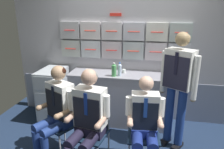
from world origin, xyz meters
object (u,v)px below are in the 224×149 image
object	(u,v)px
folding_chair_left	(66,116)
crew_member_standing	(178,82)
crew_member_left	(56,108)
crew_member_center	(88,117)
folding_chair_near_trolley	(144,126)
service_trolley	(53,93)
crew_member_near_trolley	(145,122)
folding_chair_center	(94,125)
water_bottle_tall	(114,70)
paper_cup_tan	(124,71)

from	to	relation	value
folding_chair_left	crew_member_standing	distance (m)	1.65
crew_member_left	crew_member_center	world-z (taller)	crew_member_center
folding_chair_near_trolley	service_trolley	bearing A→B (deg)	153.11
folding_chair_left	crew_member_near_trolley	size ratio (longest dim) A/B	0.69
crew_member_left	folding_chair_center	distance (m)	0.55
crew_member_left	water_bottle_tall	bearing A→B (deg)	55.22
service_trolley	crew_member_left	world-z (taller)	crew_member_left
folding_chair_near_trolley	crew_member_near_trolley	world-z (taller)	crew_member_near_trolley
folding_chair_center	paper_cup_tan	xyz separation A→B (m)	(0.25, 1.12, 0.43)
crew_member_left	crew_member_center	xyz separation A→B (m)	(0.49, -0.17, 0.02)
crew_member_center	service_trolley	bearing A→B (deg)	132.09
paper_cup_tan	crew_member_center	bearing A→B (deg)	-102.12
service_trolley	folding_chair_left	bearing A→B (deg)	-53.94
folding_chair_left	folding_chair_near_trolley	bearing A→B (deg)	-2.35
folding_chair_center	crew_member_near_trolley	distance (m)	0.69
service_trolley	crew_member_left	bearing A→B (deg)	-61.52
crew_member_center	folding_chair_left	bearing A→B (deg)	143.81
water_bottle_tall	crew_member_standing	bearing A→B (deg)	-21.39
folding_chair_center	folding_chair_near_trolley	bearing A→B (deg)	9.28
service_trolley	folding_chair_near_trolley	size ratio (longest dim) A/B	1.12
service_trolley	crew_member_near_trolley	world-z (taller)	crew_member_near_trolley
folding_chair_center	water_bottle_tall	xyz separation A→B (m)	(0.11, 0.91, 0.50)
folding_chair_left	paper_cup_tan	xyz separation A→B (m)	(0.69, 0.97, 0.43)
service_trolley	folding_chair_near_trolley	world-z (taller)	service_trolley
folding_chair_near_trolley	water_bottle_tall	bearing A→B (deg)	124.05
folding_chair_left	folding_chair_center	distance (m)	0.47
crew_member_left	folding_chair_left	bearing A→B (deg)	62.06
crew_member_center	folding_chair_center	bearing A→B (deg)	79.85
folding_chair_center	folding_chair_left	bearing A→B (deg)	161.22
crew_member_standing	folding_chair_left	bearing A→B (deg)	-166.13
folding_chair_center	water_bottle_tall	size ratio (longest dim) A/B	3.76
crew_member_left	crew_member_standing	world-z (taller)	crew_member_standing
paper_cup_tan	folding_chair_left	bearing A→B (deg)	-125.56
crew_member_center	crew_member_near_trolley	bearing A→B (deg)	8.06
folding_chair_left	crew_member_near_trolley	distance (m)	1.14
crew_member_center	crew_member_near_trolley	size ratio (longest dim) A/B	1.07
crew_member_near_trolley	paper_cup_tan	xyz separation A→B (m)	(-0.42, 1.17, 0.28)
folding_chair_left	paper_cup_tan	size ratio (longest dim) A/B	13.00
crew_member_left	folding_chair_near_trolley	world-z (taller)	crew_member_left
folding_chair_center	service_trolley	bearing A→B (deg)	137.11
water_bottle_tall	paper_cup_tan	distance (m)	0.26
crew_member_near_trolley	crew_member_center	bearing A→B (deg)	-171.94
folding_chair_left	crew_member_left	distance (m)	0.25
folding_chair_left	crew_member_near_trolley	world-z (taller)	crew_member_near_trolley
crew_member_near_trolley	paper_cup_tan	bearing A→B (deg)	109.71
crew_member_near_trolley	water_bottle_tall	distance (m)	1.17
service_trolley	crew_member_left	distance (m)	1.10
folding_chair_center	crew_member_left	bearing A→B (deg)	178.76
folding_chair_near_trolley	water_bottle_tall	size ratio (longest dim) A/B	3.76
water_bottle_tall	paper_cup_tan	world-z (taller)	water_bottle_tall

